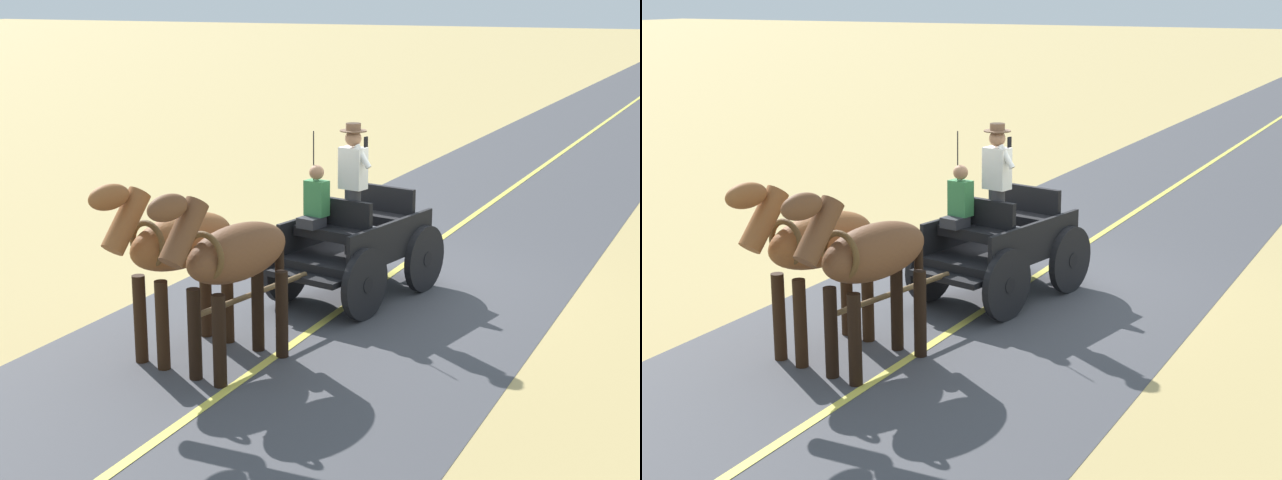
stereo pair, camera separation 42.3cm
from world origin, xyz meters
TOP-DOWN VIEW (x-y plane):
  - ground_plane at (0.00, 0.00)m, footprint 200.00×200.00m
  - road_surface at (0.00, 0.00)m, footprint 5.43×160.00m
  - road_centre_stripe at (0.00, 0.00)m, footprint 0.12×160.00m
  - horse_drawn_carriage at (0.07, 0.57)m, footprint 1.84×4.51m
  - horse_near_side at (0.23, 3.62)m, footprint 0.84×2.15m
  - horse_off_side at (1.06, 3.46)m, footprint 0.86×2.15m

SIDE VIEW (x-z plane):
  - ground_plane at x=0.00m, z-range 0.00..0.00m
  - road_surface at x=0.00m, z-range 0.00..0.01m
  - road_centre_stripe at x=0.00m, z-range 0.01..0.01m
  - horse_drawn_carriage at x=0.07m, z-range -0.43..2.07m
  - horse_near_side at x=0.23m, z-range 0.22..2.43m
  - horse_off_side at x=1.06m, z-range 0.22..2.43m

